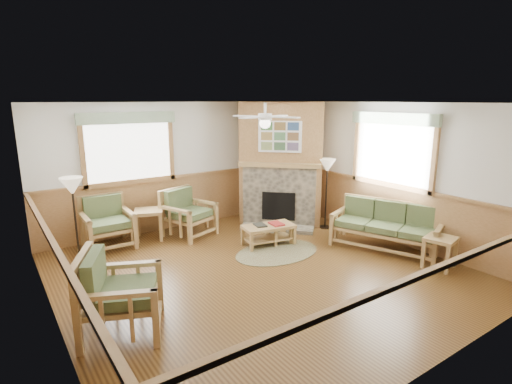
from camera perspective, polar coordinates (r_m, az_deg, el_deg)
floor at (r=6.68m, az=0.60°, el=-11.30°), size 6.00×6.00×0.01m
ceiling at (r=6.08m, az=0.67°, el=12.61°), size 6.00×6.00×0.01m
wall_back at (r=8.81m, az=-10.73°, el=3.73°), size 6.00×0.02×2.70m
wall_front at (r=4.26m, az=24.84°, el=-7.42°), size 6.00×0.02×2.70m
wall_left at (r=5.18m, az=-27.66°, el=-4.17°), size 0.02×6.00×2.70m
wall_right at (r=8.31m, az=17.81°, el=2.76°), size 0.02×6.00×2.70m
wainscot at (r=6.47m, az=0.62°, el=-6.81°), size 6.00×6.00×1.10m
fireplace at (r=9.06m, az=3.74°, el=4.19°), size 3.11×3.11×2.70m
window_back at (r=8.28m, az=-18.05°, el=10.95°), size 1.90×0.16×1.50m
window_right at (r=8.04m, az=19.37°, el=10.80°), size 0.16×1.90×1.50m
ceiling_fan at (r=6.50m, az=1.31°, el=12.29°), size 1.59×1.59×0.36m
sofa at (r=7.84m, az=18.04°, el=-4.71°), size 2.07×1.44×0.88m
armchair_back_left at (r=8.05m, az=-20.45°, el=-4.13°), size 0.87×0.87×0.96m
armchair_back_right at (r=8.29m, az=-9.58°, el=-2.97°), size 1.11×1.11×0.96m
armchair_left at (r=5.17m, az=-18.65°, el=-13.40°), size 1.20×1.20×1.01m
coffee_table at (r=7.76m, az=1.80°, el=-6.14°), size 1.05×0.65×0.39m
end_table_chairs at (r=8.31m, az=-15.01°, el=-4.48°), size 0.70×0.69×0.61m
end_table_sofa at (r=7.38m, az=24.75°, el=-7.85°), size 0.57×0.55×0.53m
footstool at (r=7.88m, az=3.29°, el=-5.96°), size 0.47×0.47×0.36m
braided_rug at (r=7.44m, az=3.03°, el=-8.58°), size 1.72×1.72×0.01m
floor_lamp_left at (r=7.12m, az=-24.34°, el=-4.19°), size 0.46×0.46×1.56m
floor_lamp_right at (r=8.72m, az=10.00°, el=-0.25°), size 0.46×0.46×1.53m
book_red at (r=7.73m, az=2.93°, el=-4.44°), size 0.25×0.32×0.03m
book_dark at (r=7.66m, az=0.59°, el=-4.64°), size 0.25×0.31×0.03m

